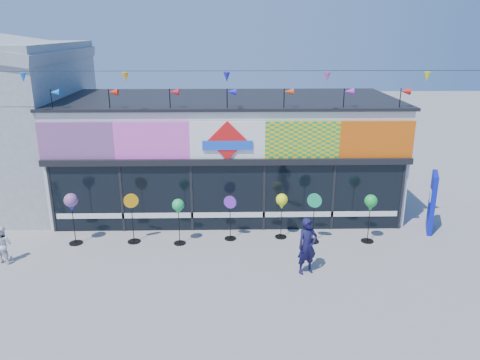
{
  "coord_description": "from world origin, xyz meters",
  "views": [
    {
      "loc": [
        0.1,
        -11.15,
        6.48
      ],
      "look_at": [
        0.37,
        2.0,
        2.22
      ],
      "focal_mm": 35.0,
      "sensor_mm": 36.0,
      "label": 1
    }
  ],
  "objects_px": {
    "spinner_0": "(71,204)",
    "spinner_4": "(282,203)",
    "blue_sign": "(432,202)",
    "child": "(3,244)",
    "spinner_6": "(371,204)",
    "spinner_5": "(314,217)",
    "spinner_1": "(132,217)",
    "spinner_2": "(178,208)",
    "spinner_3": "(230,217)",
    "adult_man": "(307,246)"
  },
  "relations": [
    {
      "from": "spinner_0",
      "to": "spinner_4",
      "type": "relative_size",
      "value": 1.12
    },
    {
      "from": "blue_sign",
      "to": "child",
      "type": "distance_m",
      "value": 13.42
    },
    {
      "from": "blue_sign",
      "to": "spinner_6",
      "type": "bearing_deg",
      "value": -140.43
    },
    {
      "from": "spinner_5",
      "to": "spinner_1",
      "type": "bearing_deg",
      "value": 178.86
    },
    {
      "from": "blue_sign",
      "to": "spinner_2",
      "type": "height_order",
      "value": "blue_sign"
    },
    {
      "from": "spinner_0",
      "to": "spinner_3",
      "type": "distance_m",
      "value": 4.94
    },
    {
      "from": "spinner_1",
      "to": "spinner_6",
      "type": "distance_m",
      "value": 7.47
    },
    {
      "from": "spinner_3",
      "to": "adult_man",
      "type": "bearing_deg",
      "value": -46.5
    },
    {
      "from": "spinner_6",
      "to": "spinner_1",
      "type": "bearing_deg",
      "value": 179.07
    },
    {
      "from": "spinner_2",
      "to": "adult_man",
      "type": "relative_size",
      "value": 0.93
    },
    {
      "from": "spinner_0",
      "to": "child",
      "type": "relative_size",
      "value": 1.51
    },
    {
      "from": "spinner_2",
      "to": "spinner_3",
      "type": "xyz_separation_m",
      "value": [
        1.6,
        0.31,
        -0.42
      ]
    },
    {
      "from": "spinner_1",
      "to": "spinner_2",
      "type": "relative_size",
      "value": 1.08
    },
    {
      "from": "spinner_3",
      "to": "spinner_4",
      "type": "xyz_separation_m",
      "value": [
        1.65,
        0.1,
        0.42
      ]
    },
    {
      "from": "spinner_1",
      "to": "spinner_0",
      "type": "bearing_deg",
      "value": -177.59
    },
    {
      "from": "blue_sign",
      "to": "spinner_0",
      "type": "distance_m",
      "value": 11.63
    },
    {
      "from": "blue_sign",
      "to": "spinner_6",
      "type": "relative_size",
      "value": 1.27
    },
    {
      "from": "spinner_5",
      "to": "adult_man",
      "type": "distance_m",
      "value": 2.02
    },
    {
      "from": "blue_sign",
      "to": "child",
      "type": "relative_size",
      "value": 1.8
    },
    {
      "from": "blue_sign",
      "to": "spinner_3",
      "type": "bearing_deg",
      "value": -155.43
    },
    {
      "from": "spinner_0",
      "to": "blue_sign",
      "type": "bearing_deg",
      "value": 3.85
    },
    {
      "from": "spinner_2",
      "to": "spinner_3",
      "type": "relative_size",
      "value": 1.02
    },
    {
      "from": "spinner_3",
      "to": "spinner_6",
      "type": "xyz_separation_m",
      "value": [
        4.39,
        -0.28,
        0.49
      ]
    },
    {
      "from": "spinner_4",
      "to": "blue_sign",
      "type": "bearing_deg",
      "value": 5.08
    },
    {
      "from": "adult_man",
      "to": "child",
      "type": "bearing_deg",
      "value": 152.7
    },
    {
      "from": "blue_sign",
      "to": "spinner_2",
      "type": "xyz_separation_m",
      "value": [
        -8.3,
        -0.86,
        0.19
      ]
    },
    {
      "from": "spinner_0",
      "to": "child",
      "type": "distance_m",
      "value": 2.19
    },
    {
      "from": "adult_man",
      "to": "spinner_5",
      "type": "bearing_deg",
      "value": 53.38
    },
    {
      "from": "spinner_5",
      "to": "spinner_4",
      "type": "bearing_deg",
      "value": 159.31
    },
    {
      "from": "spinner_6",
      "to": "adult_man",
      "type": "xyz_separation_m",
      "value": [
        -2.27,
        -1.95,
        -0.46
      ]
    },
    {
      "from": "spinner_5",
      "to": "spinner_6",
      "type": "height_order",
      "value": "spinner_5"
    },
    {
      "from": "blue_sign",
      "to": "spinner_4",
      "type": "relative_size",
      "value": 1.34
    },
    {
      "from": "spinner_3",
      "to": "adult_man",
      "type": "height_order",
      "value": "adult_man"
    },
    {
      "from": "spinner_1",
      "to": "spinner_6",
      "type": "height_order",
      "value": "spinner_1"
    },
    {
      "from": "blue_sign",
      "to": "spinner_2",
      "type": "relative_size",
      "value": 1.34
    },
    {
      "from": "spinner_4",
      "to": "spinner_1",
      "type": "bearing_deg",
      "value": -176.91
    },
    {
      "from": "spinner_0",
      "to": "spinner_2",
      "type": "bearing_deg",
      "value": -1.3
    },
    {
      "from": "spinner_4",
      "to": "adult_man",
      "type": "height_order",
      "value": "adult_man"
    },
    {
      "from": "spinner_2",
      "to": "blue_sign",
      "type": "bearing_deg",
      "value": 5.88
    },
    {
      "from": "spinner_3",
      "to": "spinner_0",
      "type": "bearing_deg",
      "value": -177.25
    },
    {
      "from": "spinner_0",
      "to": "spinner_5",
      "type": "height_order",
      "value": "spinner_0"
    },
    {
      "from": "spinner_3",
      "to": "spinner_2",
      "type": "bearing_deg",
      "value": -169.05
    },
    {
      "from": "spinner_2",
      "to": "spinner_4",
      "type": "xyz_separation_m",
      "value": [
        3.25,
        0.41,
        0.0
      ]
    },
    {
      "from": "spinner_0",
      "to": "child",
      "type": "bearing_deg",
      "value": -144.8
    },
    {
      "from": "blue_sign",
      "to": "child",
      "type": "height_order",
      "value": "blue_sign"
    },
    {
      "from": "spinner_3",
      "to": "spinner_6",
      "type": "relative_size",
      "value": 0.93
    },
    {
      "from": "spinner_1",
      "to": "child",
      "type": "height_order",
      "value": "spinner_1"
    },
    {
      "from": "spinner_6",
      "to": "child",
      "type": "distance_m",
      "value": 11.04
    },
    {
      "from": "spinner_1",
      "to": "child",
      "type": "xyz_separation_m",
      "value": [
        -3.5,
        -1.26,
        -0.3
      ]
    },
    {
      "from": "child",
      "to": "spinner_2",
      "type": "bearing_deg",
      "value": -149.03
    }
  ]
}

